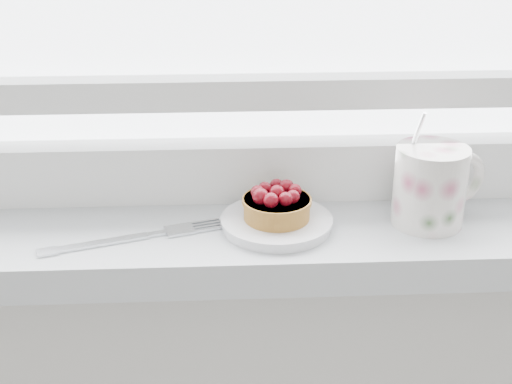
{
  "coord_description": "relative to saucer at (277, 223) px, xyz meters",
  "views": [
    {
      "loc": [
        -0.06,
        1.18,
        1.3
      ],
      "look_at": [
        -0.02,
        1.88,
        0.98
      ],
      "focal_mm": 50.0,
      "sensor_mm": 36.0,
      "label": 1
    }
  ],
  "objects": [
    {
      "name": "fork",
      "position": [
        -0.16,
        -0.02,
        -0.0
      ],
      "size": [
        0.2,
        0.08,
        0.0
      ],
      "color": "silver",
      "rests_on": "windowsill"
    },
    {
      "name": "saucer",
      "position": [
        0.0,
        0.0,
        0.0
      ],
      "size": [
        0.12,
        0.12,
        0.01
      ],
      "primitive_type": "cylinder",
      "color": "silver",
      "rests_on": "windowsill"
    },
    {
      "name": "floral_mug",
      "position": [
        0.17,
        0.01,
        0.04
      ],
      "size": [
        0.12,
        0.1,
        0.13
      ],
      "color": "silver",
      "rests_on": "windowsill"
    },
    {
      "name": "raspberry_tart",
      "position": [
        -0.0,
        -0.0,
        0.02
      ],
      "size": [
        0.08,
        0.08,
        0.04
      ],
      "color": "brown",
      "rests_on": "saucer"
    }
  ]
}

